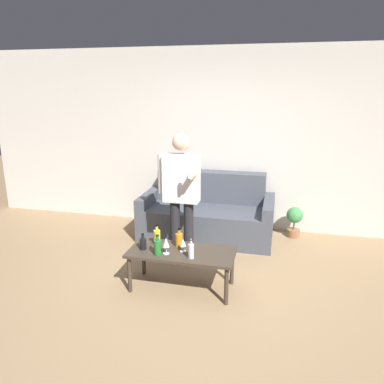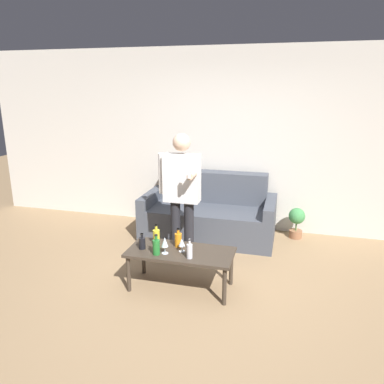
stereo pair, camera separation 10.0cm
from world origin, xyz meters
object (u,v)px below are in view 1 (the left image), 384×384
couch (208,215)px  bottle_orange (157,237)px  person_standing_front (181,189)px  coffee_table (182,255)px

couch → bottle_orange: bearing=-101.7°
bottle_orange → person_standing_front: 0.71m
coffee_table → bottle_orange: 0.36m
couch → person_standing_front: size_ratio=1.17×
coffee_table → bottle_orange: size_ratio=5.07×
bottle_orange → person_standing_front: bearing=76.8°
bottle_orange → coffee_table: bearing=-20.3°
coffee_table → person_standing_front: (-0.18, 0.67, 0.55)m
coffee_table → bottle_orange: (-0.31, 0.12, 0.14)m
person_standing_front → bottle_orange: bearing=-103.2°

